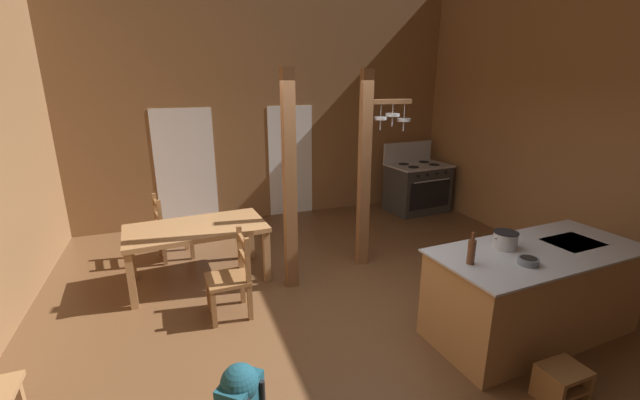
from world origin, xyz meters
TOP-DOWN VIEW (x-y plane):
  - ground_plane at (0.00, 0.00)m, footprint 7.68×8.24m
  - wall_back at (0.00, 3.79)m, footprint 7.68×0.14m
  - wall_right at (3.51, 0.00)m, footprint 0.14×8.24m
  - glazed_door_back_left at (-1.55, 3.72)m, footprint 1.00×0.01m
  - glazed_panel_back_right at (0.34, 3.72)m, footprint 0.84×0.01m
  - kitchen_island at (1.54, -0.86)m, footprint 2.22×1.09m
  - stove_range at (2.71, 3.02)m, footprint 1.21×0.92m
  - support_post_with_pot_rack at (0.70, 1.23)m, footprint 0.71×0.23m
  - support_post_center at (-0.46, 0.94)m, footprint 0.14×0.14m
  - step_stool at (1.05, -1.66)m, footprint 0.37×0.29m
  - dining_table at (-1.55, 1.48)m, footprint 1.77×1.03m
  - ladderback_chair_near_window at (-1.88, 2.32)m, footprint 0.51×0.51m
  - ladderback_chair_by_post at (-1.25, 0.53)m, footprint 0.46×0.46m
  - backpack at (-1.44, -1.12)m, footprint 0.39×0.39m
  - stockpot_on_counter at (1.24, -0.72)m, footprint 0.30×0.23m
  - mixing_bowl_on_counter at (1.16, -1.08)m, footprint 0.17×0.17m
  - bottle_tall_on_counter at (0.69, -0.89)m, footprint 0.07×0.07m

SIDE VIEW (x-z plane):
  - ground_plane at x=0.00m, z-range -0.10..0.00m
  - step_stool at x=1.05m, z-range 0.03..0.33m
  - backpack at x=-1.44m, z-range 0.02..0.61m
  - ladderback_chair_near_window at x=-1.88m, z-range -0.02..0.93m
  - ladderback_chair_by_post at x=-1.25m, z-range -0.02..0.93m
  - kitchen_island at x=1.54m, z-range 0.00..0.92m
  - stove_range at x=2.71m, z-range -0.18..1.14m
  - dining_table at x=-1.55m, z-range 0.28..1.02m
  - mixing_bowl_on_counter at x=1.16m, z-range 0.93..0.99m
  - stockpot_on_counter at x=1.24m, z-range 0.93..1.09m
  - glazed_door_back_left at x=-1.55m, z-range 0.00..2.05m
  - glazed_panel_back_right at x=0.34m, z-range 0.00..2.05m
  - bottle_tall_on_counter at x=0.69m, z-range 0.89..1.20m
  - support_post_center at x=-0.46m, z-range 0.00..2.64m
  - support_post_with_pot_rack at x=0.70m, z-range 0.10..2.74m
  - wall_back at x=0.00m, z-range 0.00..4.29m
  - wall_right at x=3.51m, z-range 0.00..4.29m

